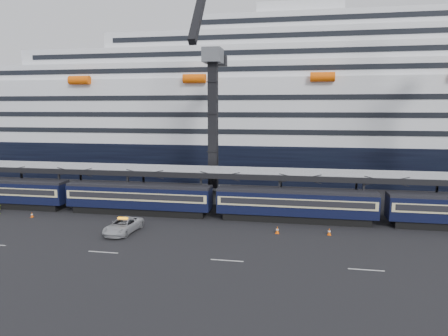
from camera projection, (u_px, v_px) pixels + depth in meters
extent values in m
plane|color=black|center=(381.00, 255.00, 37.41)|extent=(260.00, 260.00, 0.00)
cube|color=beige|center=(103.00, 252.00, 38.03)|extent=(3.00, 0.15, 0.02)
cube|color=beige|center=(227.00, 260.00, 35.95)|extent=(3.00, 0.15, 0.02)
cube|color=beige|center=(366.00, 270.00, 33.86)|extent=(3.00, 0.15, 0.02)
cube|color=black|center=(3.00, 204.00, 55.42)|extent=(17.48, 2.40, 0.90)
cube|color=black|center=(2.00, 191.00, 55.16)|extent=(19.00, 2.80, 2.70)
cube|color=beige|center=(2.00, 189.00, 55.11)|extent=(18.62, 2.92, 1.05)
cube|color=black|center=(2.00, 189.00, 55.10)|extent=(17.86, 2.98, 0.70)
cube|color=black|center=(1.00, 181.00, 54.93)|extent=(19.00, 2.50, 0.35)
cube|color=black|center=(139.00, 210.00, 51.95)|extent=(17.48, 2.40, 0.90)
cube|color=black|center=(139.00, 197.00, 51.68)|extent=(19.00, 2.80, 2.70)
cube|color=beige|center=(139.00, 194.00, 51.64)|extent=(18.62, 2.92, 1.05)
cube|color=black|center=(139.00, 194.00, 51.63)|extent=(17.86, 2.98, 0.70)
cube|color=black|center=(139.00, 185.00, 51.46)|extent=(19.00, 2.50, 0.35)
cube|color=black|center=(295.00, 218.00, 48.47)|extent=(17.48, 2.40, 0.90)
cube|color=black|center=(295.00, 203.00, 48.20)|extent=(19.00, 2.80, 2.70)
cube|color=beige|center=(295.00, 201.00, 48.16)|extent=(18.62, 2.92, 1.05)
cube|color=black|center=(295.00, 200.00, 48.15)|extent=(17.86, 2.98, 0.70)
cube|color=black|center=(296.00, 191.00, 47.98)|extent=(19.00, 2.50, 0.35)
cube|color=gray|center=(361.00, 174.00, 50.24)|extent=(130.00, 6.00, 0.25)
cube|color=black|center=(364.00, 181.00, 47.37)|extent=(130.00, 0.25, 0.70)
cube|color=black|center=(357.00, 173.00, 53.21)|extent=(130.00, 0.25, 0.70)
cube|color=black|center=(22.00, 179.00, 62.06)|extent=(0.25, 0.25, 5.40)
cube|color=black|center=(60.00, 188.00, 54.87)|extent=(0.25, 0.25, 5.40)
cube|color=black|center=(81.00, 181.00, 60.32)|extent=(0.25, 0.25, 5.40)
cube|color=black|center=(128.00, 191.00, 53.13)|extent=(0.25, 0.25, 5.40)
cube|color=black|center=(144.00, 183.00, 58.58)|extent=(0.25, 0.25, 5.40)
cube|color=black|center=(201.00, 194.00, 51.39)|extent=(0.25, 0.25, 5.40)
cube|color=black|center=(210.00, 186.00, 56.84)|extent=(0.25, 0.25, 5.40)
cube|color=black|center=(279.00, 197.00, 49.65)|extent=(0.25, 0.25, 5.40)
cube|color=black|center=(281.00, 188.00, 55.11)|extent=(0.25, 0.25, 5.40)
cube|color=black|center=(363.00, 200.00, 47.91)|extent=(0.25, 0.25, 5.40)
cube|color=black|center=(356.00, 191.00, 53.37)|extent=(0.25, 0.25, 5.40)
cube|color=black|center=(437.00, 193.00, 51.63)|extent=(0.25, 0.25, 5.40)
cube|color=black|center=(335.00, 158.00, 81.68)|extent=(200.00, 28.00, 7.00)
cube|color=white|center=(337.00, 111.00, 80.28)|extent=(190.00, 26.88, 12.00)
cube|color=white|center=(339.00, 73.00, 79.17)|extent=(160.00, 24.64, 3.00)
cube|color=black|center=(347.00, 67.00, 67.13)|extent=(153.60, 0.12, 0.90)
cube|color=white|center=(340.00, 58.00, 78.73)|extent=(124.00, 21.84, 3.00)
cube|color=black|center=(346.00, 50.00, 68.05)|extent=(119.04, 0.12, 0.90)
cube|color=white|center=(340.00, 42.00, 78.29)|extent=(90.00, 19.04, 3.00)
cube|color=black|center=(346.00, 33.00, 68.97)|extent=(86.40, 0.12, 0.90)
cube|color=white|center=(341.00, 26.00, 77.84)|extent=(56.00, 16.24, 3.00)
cube|color=black|center=(346.00, 17.00, 69.89)|extent=(53.76, 0.12, 0.90)
cube|color=white|center=(300.00, 14.00, 78.87)|extent=(16.00, 12.00, 2.50)
cylinder|color=#FF5D08|center=(80.00, 80.00, 74.10)|extent=(4.00, 1.60, 1.60)
cylinder|color=#FF5D08|center=(194.00, 79.00, 70.27)|extent=(4.00, 1.60, 1.60)
cylinder|color=#FF5D08|center=(323.00, 77.00, 66.45)|extent=(4.00, 1.60, 1.60)
cube|color=#53565B|center=(213.00, 194.00, 59.24)|extent=(4.50, 4.50, 2.00)
cube|color=black|center=(213.00, 126.00, 57.76)|extent=(1.30, 1.30, 18.00)
cube|color=#53565B|center=(213.00, 55.00, 56.29)|extent=(2.60, 3.20, 2.00)
cube|color=black|center=(216.00, 58.00, 58.74)|extent=(0.90, 5.04, 0.90)
cube|color=black|center=(219.00, 61.00, 61.22)|extent=(2.20, 1.60, 1.60)
imported|color=#A3A5AA|center=(123.00, 226.00, 43.95)|extent=(3.07, 5.84, 1.57)
cube|color=#FF5D08|center=(32.00, 217.00, 50.24)|extent=(0.35, 0.35, 0.04)
cone|color=#FF5D08|center=(32.00, 214.00, 50.19)|extent=(0.29, 0.29, 0.66)
cylinder|color=white|center=(32.00, 214.00, 50.19)|extent=(0.25, 0.25, 0.11)
cube|color=#FF5D08|center=(277.00, 233.00, 43.74)|extent=(0.42, 0.42, 0.04)
cone|color=#FF5D08|center=(277.00, 230.00, 43.68)|extent=(0.35, 0.35, 0.80)
cylinder|color=white|center=(277.00, 230.00, 43.68)|extent=(0.30, 0.30, 0.13)
cube|color=#FF5D08|center=(329.00, 235.00, 43.21)|extent=(0.39, 0.39, 0.04)
cone|color=#FF5D08|center=(329.00, 231.00, 43.15)|extent=(0.33, 0.33, 0.75)
cylinder|color=white|center=(329.00, 231.00, 43.15)|extent=(0.28, 0.28, 0.12)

